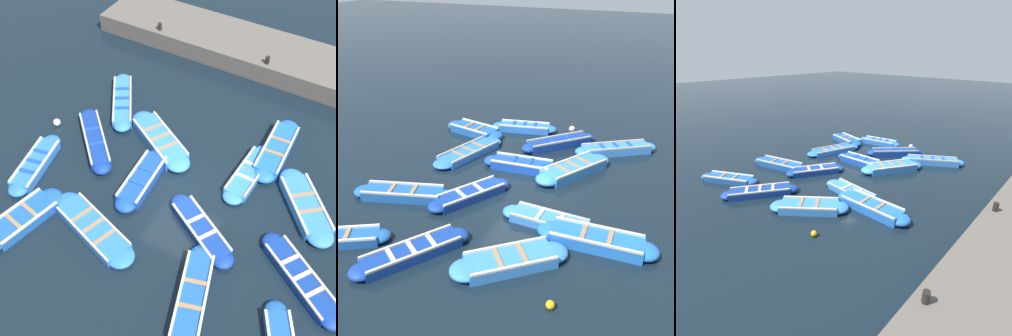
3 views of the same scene
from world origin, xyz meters
TOP-DOWN VIEW (x-y plane):
  - ground_plane at (0.00, 0.00)m, footprint 120.00×120.00m
  - boat_inner_gap at (1.34, 1.40)m, footprint 2.37×3.30m
  - boat_near_quay at (-2.96, -4.68)m, footprint 3.64×2.72m
  - boat_outer_right at (3.67, 2.33)m, footprint 3.86×1.86m
  - boat_stern_in at (3.11, -1.82)m, footprint 2.09×4.05m
  - boat_drifting at (-1.69, -2.02)m, footprint 2.78×3.79m
  - boat_tucked at (4.04, -4.15)m, footprint 3.46×1.58m
  - boat_far_corner at (1.41, 4.96)m, footprint 2.69×3.52m
  - boat_bow_out at (-3.52, 2.25)m, footprint 3.79×1.07m
  - boat_outer_left at (0.43, -1.52)m, footprint 3.42×1.08m
  - boat_alongside at (-1.43, 4.15)m, footprint 3.34×3.04m
  - boat_mid_row at (1.83, -5.49)m, footprint 3.42×1.45m
  - boat_centre at (-1.86, 1.80)m, footprint 3.42×0.96m
  - boat_broadside at (4.01, 5.37)m, footprint 3.33×2.30m
  - boat_end_of_row at (-0.38, -4.29)m, footprint 3.18×3.24m
  - bollard_mid_north at (-7.80, 0.00)m, footprint 0.20×0.20m
  - bollard_mid_south at (-7.80, 5.64)m, footprint 0.20×0.20m
  - buoy_orange_near at (-2.98, 5.20)m, footprint 0.24×0.24m
  - buoy_yellow_far at (-0.47, -6.32)m, footprint 0.32×0.32m

SIDE VIEW (x-z plane):
  - ground_plane at x=0.00m, z-range 0.00..0.00m
  - buoy_orange_near at x=-2.98m, z-range 0.00..0.24m
  - boat_stern_in at x=3.11m, z-range -0.03..0.32m
  - boat_centre at x=-1.86m, z-range -0.03..0.32m
  - boat_broadside at x=4.01m, z-range -0.03..0.34m
  - buoy_yellow_far at x=-0.47m, z-range 0.00..0.32m
  - boat_inner_gap at x=1.34m, z-range -0.03..0.37m
  - boat_far_corner at x=1.41m, z-range -0.03..0.37m
  - boat_mid_row at x=1.83m, z-range -0.03..0.37m
  - boat_alongside at x=-1.43m, z-range -0.03..0.39m
  - boat_outer_right at x=3.67m, z-range -0.03..0.39m
  - boat_near_quay at x=-2.96m, z-range -0.03..0.40m
  - boat_tucked at x=4.04m, z-range -0.03..0.41m
  - boat_outer_left at x=0.43m, z-range -0.03..0.41m
  - boat_drifting at x=-1.69m, z-range -0.03..0.43m
  - boat_bow_out at x=-3.52m, z-range -0.03..0.43m
  - boat_end_of_row at x=-0.38m, z-range -0.03..0.43m
  - bollard_mid_north at x=-7.80m, z-range 0.88..1.23m
  - bollard_mid_south at x=-7.80m, z-range 0.88..1.23m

